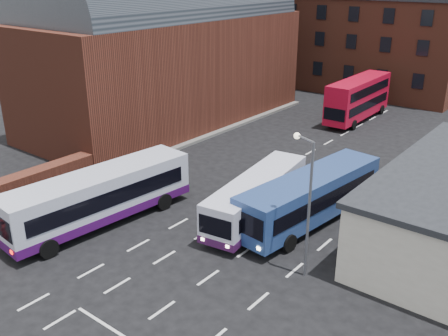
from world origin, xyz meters
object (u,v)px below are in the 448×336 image
Objects in this scene: bus_white_outbound at (100,194)px; bus_white_inbound at (257,195)px; bus_red_double at (358,98)px; pedestrian_beige at (0,224)px; street_lamp at (307,195)px; bus_blue at (311,195)px.

bus_white_inbound is at bearing 47.05° from bus_white_outbound.
bus_white_outbound is 1.13× the size of bus_red_double.
bus_red_double is 6.85× the size of pedestrian_beige.
bus_white_inbound is 24.22m from bus_red_double.
bus_white_outbound is at bearing -167.27° from street_lamp.
bus_white_outbound is 30.11m from bus_red_double.
bus_blue is at bearing 115.37° from street_lamp.
bus_red_double reaches higher than bus_white_outbound.
bus_blue is at bearing -158.84° from bus_white_inbound.
bus_white_outbound is 7.77× the size of pedestrian_beige.
street_lamp reaches higher than pedestrian_beige.
street_lamp is 4.63× the size of pedestrian_beige.
bus_white_inbound reaches higher than pedestrian_beige.
bus_white_outbound is at bearing 84.28° from bus_red_double.
bus_white_outbound reaches higher than bus_white_inbound.
bus_white_inbound is at bearing -140.24° from pedestrian_beige.
street_lamp reaches higher than bus_red_double.
bus_red_double is at bearing -106.32° from pedestrian_beige.
pedestrian_beige is at bearing 38.42° from bus_white_inbound.
bus_blue is (9.67, 7.72, -0.10)m from bus_white_outbound.
street_lamp is (9.48, -27.28, 2.05)m from bus_red_double.
street_lamp reaches higher than bus_white_outbound.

